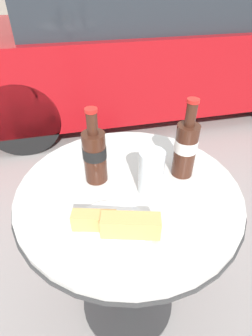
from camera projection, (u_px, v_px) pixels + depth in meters
The scene contains 7 objects.
ground_plane at pixel (128, 300), 1.27m from camera, with size 30.00×30.00×0.00m, color gray.
bistro_table at pixel (128, 226), 0.93m from camera, with size 0.71×0.71×0.73m.
cola_bottle_left at pixel (95, 154), 0.80m from camera, with size 0.07×0.07×0.25m.
cola_bottle_right at pixel (186, 147), 0.82m from camera, with size 0.07×0.07×0.26m.
drinking_glass at pixel (151, 174), 0.77m from camera, with size 0.08×0.08×0.14m.
lunch_plate_near at pixel (114, 228), 0.66m from camera, with size 0.23×0.22×0.07m.
parked_car at pixel (143, 46), 2.73m from camera, with size 4.13×1.66×1.33m.
Camera 1 is at (-0.15, -0.60, 1.28)m, focal length 28.00 mm.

